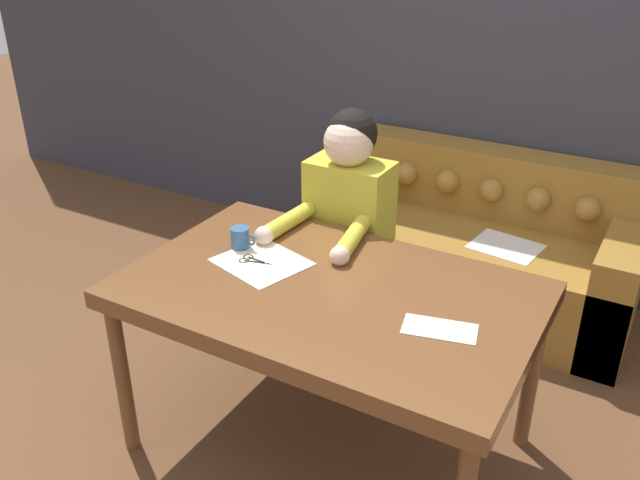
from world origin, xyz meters
The scene contains 9 objects.
ground_plane centered at (0.00, 0.00, 0.00)m, with size 16.00×16.00×0.00m, color brown.
wall_back centered at (0.00, 1.82, 1.30)m, with size 8.00×0.06×2.60m.
dining_table centered at (0.03, 0.02, 0.69)m, with size 1.51×0.95×0.76m.
couch centered at (0.18, 1.43, 0.30)m, with size 1.64×0.77×0.81m.
person centered at (-0.21, 0.62, 0.64)m, with size 0.43×0.62×1.24m.
pattern_paper_main centered at (-0.29, 0.05, 0.76)m, with size 0.39×0.37×0.00m.
pattern_paper_offcut centered at (0.48, -0.04, 0.76)m, with size 0.27×0.18×0.00m.
scissors centered at (-0.30, 0.05, 0.76)m, with size 0.25×0.09×0.01m.
mug centered at (-0.43, 0.11, 0.80)m, with size 0.11×0.08×0.09m.
Camera 1 is at (1.07, -1.84, 2.02)m, focal length 38.00 mm.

